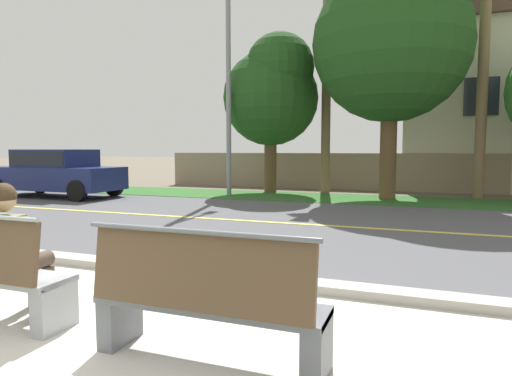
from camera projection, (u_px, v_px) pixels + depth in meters
name	position (u px, v px, depth m)	size (l,w,h in m)	color
ground_plane	(308.00, 214.00, 10.61)	(140.00, 140.00, 0.00)	#665B4C
sidewalk_pavement	(76.00, 343.00, 3.51)	(44.00, 3.60, 0.01)	beige
curb_edge	(194.00, 273.00, 5.33)	(44.00, 0.30, 0.11)	#ADA89E
street_asphalt	(290.00, 224.00, 9.21)	(52.00, 8.00, 0.01)	#515156
road_centre_line	(290.00, 223.00, 9.20)	(48.00, 0.14, 0.01)	#E0CC4C
far_verge_grass	(335.00, 198.00, 13.96)	(48.00, 2.80, 0.02)	#2D6026
bench_right	(206.00, 303.00, 3.14)	(1.72, 0.48, 1.01)	slate
seated_person_olive	(14.00, 246.00, 3.98)	(0.52, 0.68, 1.25)	#47382D
car_navy_near	(56.00, 171.00, 14.37)	(4.30, 1.86, 1.54)	navy
streetlamp	(231.00, 60.00, 14.58)	(0.24, 2.10, 7.93)	gray
shade_tree_far_left	(273.00, 91.00, 15.52)	(3.35, 3.35, 5.53)	brown
shade_tree_left	(396.00, 31.00, 13.22)	(4.73, 4.73, 7.80)	brown
palm_tree_tall	(327.00, 1.00, 15.39)	(2.09, 1.98, 8.34)	brown
garden_wall	(322.00, 171.00, 17.38)	(13.00, 0.36, 1.40)	gray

